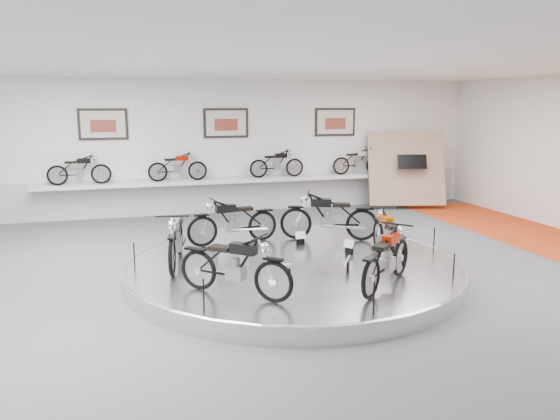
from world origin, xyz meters
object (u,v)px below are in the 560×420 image
object	(u,v)px
shelf	(229,181)
bike_e	(387,258)
bike_b	(233,221)
bike_d	(235,265)
bike_c	(176,238)
display_platform	(294,268)
bike_f	(388,236)
bike_a	(329,216)

from	to	relation	value
shelf	bike_e	xyz separation A→B (m)	(0.99, -8.28, -0.20)
bike_b	bike_e	world-z (taller)	bike_b
bike_d	bike_c	bearing A→B (deg)	152.04
bike_d	bike_e	world-z (taller)	bike_d
display_platform	bike_d	world-z (taller)	bike_d
display_platform	bike_e	bearing A→B (deg)	-62.22
bike_e	bike_d	bearing A→B (deg)	131.43
bike_e	bike_f	size ratio (longest dim) A/B	1.03
display_platform	shelf	bearing A→B (deg)	90.00
bike_b	bike_e	size ratio (longest dim) A/B	1.01
shelf	bike_a	xyz separation A→B (m)	(1.24, -5.05, -0.16)
display_platform	bike_a	world-z (taller)	bike_a
bike_c	bike_b	bearing A→B (deg)	144.31
bike_c	bike_e	xyz separation A→B (m)	(3.17, -2.25, -0.02)
display_platform	bike_c	xyz separation A→B (m)	(-2.18, 0.37, 0.67)
display_platform	bike_b	size ratio (longest dim) A/B	3.74
shelf	bike_d	distance (m)	8.14
bike_a	bike_b	world-z (taller)	bike_a
bike_b	bike_d	bearing A→B (deg)	71.08
bike_a	bike_c	xyz separation A→B (m)	(-3.42, -0.98, -0.02)
display_platform	bike_d	bearing A→B (deg)	-132.60
bike_a	bike_b	xyz separation A→B (m)	(-2.09, 0.27, -0.03)
bike_e	shelf	bearing A→B (deg)	54.52
bike_a	bike_d	xyz separation A→B (m)	(-2.71, -2.95, -0.04)
bike_e	bike_f	distance (m)	1.61
display_platform	bike_a	distance (m)	1.95
display_platform	bike_f	size ratio (longest dim) A/B	3.90
bike_c	bike_e	distance (m)	3.88
bike_c	display_platform	bearing A→B (deg)	91.61
display_platform	bike_b	world-z (taller)	bike_b
bike_c	bike_f	distance (m)	4.01
bike_d	bike_e	bearing A→B (deg)	36.15
bike_c	bike_f	xyz separation A→B (m)	(3.93, -0.82, -0.03)
bike_d	bike_f	world-z (taller)	bike_d
bike_a	bike_c	size ratio (longest dim) A/B	1.04
bike_d	bike_f	size ratio (longest dim) A/B	1.04
shelf	bike_c	xyz separation A→B (m)	(-2.18, -6.03, -0.18)
bike_c	bike_e	world-z (taller)	bike_c
shelf	bike_b	world-z (taller)	bike_b
bike_a	bike_d	bearing A→B (deg)	69.46
bike_a	bike_c	world-z (taller)	bike_a
display_platform	bike_c	distance (m)	2.31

